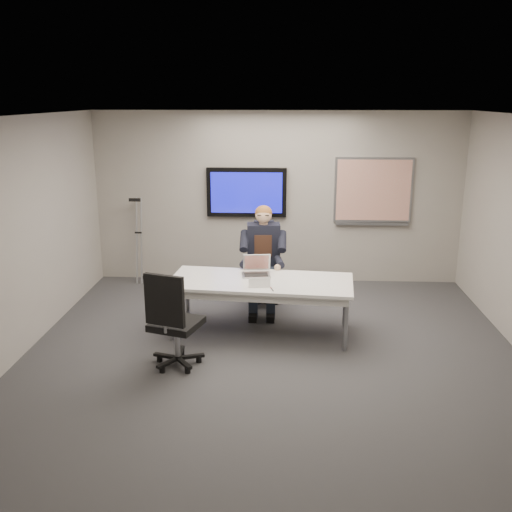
{
  "coord_description": "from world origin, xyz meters",
  "views": [
    {
      "loc": [
        0.14,
        -6.25,
        3.01
      ],
      "look_at": [
        -0.24,
        0.86,
        1.01
      ],
      "focal_mm": 40.0,
      "sensor_mm": 36.0,
      "label": 1
    }
  ],
  "objects_px": {
    "laptop": "(256,270)",
    "seated_person": "(263,270)",
    "conference_table": "(261,286)",
    "office_chair_near": "(175,337)",
    "office_chair_far": "(263,286)"
  },
  "relations": [
    {
      "from": "conference_table",
      "to": "office_chair_near",
      "type": "relative_size",
      "value": 2.09
    },
    {
      "from": "office_chair_far",
      "to": "office_chair_near",
      "type": "bearing_deg",
      "value": -128.04
    },
    {
      "from": "laptop",
      "to": "seated_person",
      "type": "bearing_deg",
      "value": 75.92
    },
    {
      "from": "office_chair_near",
      "to": "conference_table",
      "type": "bearing_deg",
      "value": -114.12
    },
    {
      "from": "office_chair_far",
      "to": "office_chair_near",
      "type": "relative_size",
      "value": 0.81
    },
    {
      "from": "office_chair_far",
      "to": "laptop",
      "type": "xyz_separation_m",
      "value": [
        -0.05,
        -0.8,
        0.5
      ]
    },
    {
      "from": "seated_person",
      "to": "laptop",
      "type": "xyz_separation_m",
      "value": [
        -0.07,
        -0.54,
        0.18
      ]
    },
    {
      "from": "seated_person",
      "to": "office_chair_far",
      "type": "bearing_deg",
      "value": 87.96
    },
    {
      "from": "laptop",
      "to": "conference_table",
      "type": "bearing_deg",
      "value": -81.18
    },
    {
      "from": "office_chair_near",
      "to": "seated_person",
      "type": "xyz_separation_m",
      "value": [
        0.93,
        1.82,
        0.25
      ]
    },
    {
      "from": "office_chair_far",
      "to": "office_chair_near",
      "type": "distance_m",
      "value": 2.28
    },
    {
      "from": "conference_table",
      "to": "laptop",
      "type": "relative_size",
      "value": 6.19
    },
    {
      "from": "office_chair_far",
      "to": "seated_person",
      "type": "relative_size",
      "value": 0.62
    },
    {
      "from": "conference_table",
      "to": "office_chair_far",
      "type": "xyz_separation_m",
      "value": [
        -0.01,
        1.04,
        -0.35
      ]
    },
    {
      "from": "conference_table",
      "to": "office_chair_near",
      "type": "distance_m",
      "value": 1.43
    }
  ]
}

